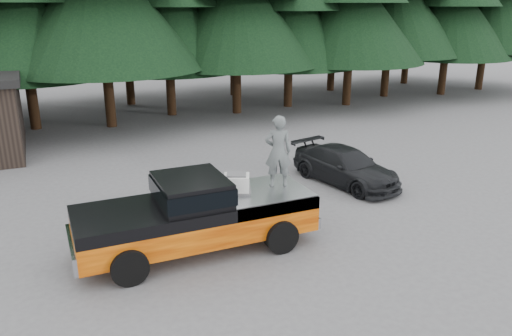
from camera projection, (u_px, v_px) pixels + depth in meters
name	position (u px, v px, depth m)	size (l,w,h in m)	color
ground	(238.00, 241.00, 12.95)	(120.00, 120.00, 0.00)	#525254
pickup_truck	(197.00, 225.00, 12.34)	(6.00, 2.04, 1.33)	orange
truck_cab	(191.00, 189.00, 12.00)	(1.66, 1.90, 0.59)	black
air_compressor	(237.00, 184.00, 12.56)	(0.63, 0.53, 0.43)	silver
man_on_bed	(278.00, 151.00, 12.77)	(0.69, 0.45, 1.89)	#525859
parked_car	(345.00, 166.00, 17.00)	(1.69, 4.16, 1.21)	black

